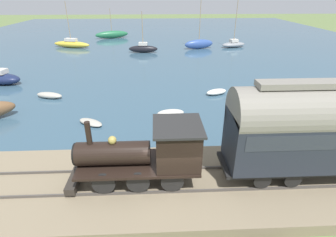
{
  "coord_description": "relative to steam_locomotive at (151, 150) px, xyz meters",
  "views": [
    {
      "loc": [
        -9.33,
        0.64,
        8.47
      ],
      "look_at": [
        3.95,
        0.01,
        1.93
      ],
      "focal_mm": 28.0,
      "sensor_mm": 36.0,
      "label": 1
    }
  ],
  "objects": [
    {
      "name": "ground_plane",
      "position": [
        -0.25,
        -0.92,
        -2.23
      ],
      "size": [
        200.0,
        200.0,
        0.0
      ],
      "primitive_type": "plane",
      "color": "#607542"
    },
    {
      "name": "harbor_water",
      "position": [
        43.17,
        -0.92,
        -2.22
      ],
      "size": [
        80.0,
        80.0,
        0.01
      ],
      "color": "#38566B",
      "rests_on": "ground"
    },
    {
      "name": "rail_embankment",
      "position": [
        0.0,
        -0.92,
        -1.95
      ],
      "size": [
        5.74,
        56.0,
        0.67
      ],
      "color": "#84755B",
      "rests_on": "ground"
    },
    {
      "name": "steam_locomotive",
      "position": [
        0.0,
        0.0,
        0.0
      ],
      "size": [
        2.23,
        5.85,
        3.0
      ],
      "color": "black",
      "rests_on": "rail_embankment"
    },
    {
      "name": "sailboat_black",
      "position": [
        30.39,
        1.54,
        -1.62
      ],
      "size": [
        1.36,
        4.38,
        5.77
      ],
      "rotation": [
        0.0,
        0.0,
        -0.06
      ],
      "color": "black",
      "rests_on": "harbor_water"
    },
    {
      "name": "sailboat_gray",
      "position": [
        33.75,
        -13.1,
        -1.7
      ],
      "size": [
        2.66,
        4.36,
        7.8
      ],
      "rotation": [
        0.0,
        0.0,
        0.28
      ],
      "color": "gray",
      "rests_on": "harbor_water"
    },
    {
      "name": "sailboat_green",
      "position": [
        43.87,
        8.11,
        -1.52
      ],
      "size": [
        3.63,
        6.47,
        5.4
      ],
      "rotation": [
        0.0,
        0.0,
        0.38
      ],
      "color": "#236B42",
      "rests_on": "harbor_water"
    },
    {
      "name": "sailboat_yellow",
      "position": [
        34.83,
        13.39,
        -1.65
      ],
      "size": [
        3.32,
        6.56,
        6.95
      ],
      "rotation": [
        0.0,
        0.0,
        -0.31
      ],
      "color": "gold",
      "rests_on": "harbor_water"
    },
    {
      "name": "sailboat_navy",
      "position": [
        16.24,
        15.01,
        -1.61
      ],
      "size": [
        2.43,
        4.05,
        6.87
      ],
      "rotation": [
        0.0,
        0.0,
        -0.2
      ],
      "color": "#192347",
      "rests_on": "harbor_water"
    },
    {
      "name": "sailboat_blue",
      "position": [
        32.88,
        -7.25,
        -1.45
      ],
      "size": [
        2.55,
        5.01,
        9.56
      ],
      "rotation": [
        0.0,
        0.0,
        0.29
      ],
      "color": "#335199",
      "rests_on": "harbor_water"
    },
    {
      "name": "rowboat_mid_harbor",
      "position": [
        12.36,
        -5.69,
        -1.99
      ],
      "size": [
        1.57,
        2.18,
        0.47
      ],
      "rotation": [
        0.0,
        0.0,
        0.38
      ],
      "color": "silver",
      "rests_on": "harbor_water"
    },
    {
      "name": "rowboat_off_pier",
      "position": [
        6.94,
        4.35,
        -2.06
      ],
      "size": [
        1.8,
        2.12,
        0.31
      ],
      "rotation": [
        0.0,
        0.0,
        -0.59
      ],
      "color": "#B7B2A3",
      "rests_on": "harbor_water"
    },
    {
      "name": "rowboat_near_shore",
      "position": [
        12.17,
        9.01,
        -1.97
      ],
      "size": [
        1.43,
        2.52,
        0.5
      ],
      "rotation": [
        0.0,
        0.0,
        -0.28
      ],
      "color": "#B7B2A3",
      "rests_on": "harbor_water"
    },
    {
      "name": "rowboat_far_out",
      "position": [
        7.98,
        -1.31,
        -1.96
      ],
      "size": [
        1.07,
        2.09,
        0.53
      ],
      "rotation": [
        0.0,
        0.0,
        0.12
      ],
      "color": "beige",
      "rests_on": "harbor_water"
    }
  ]
}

